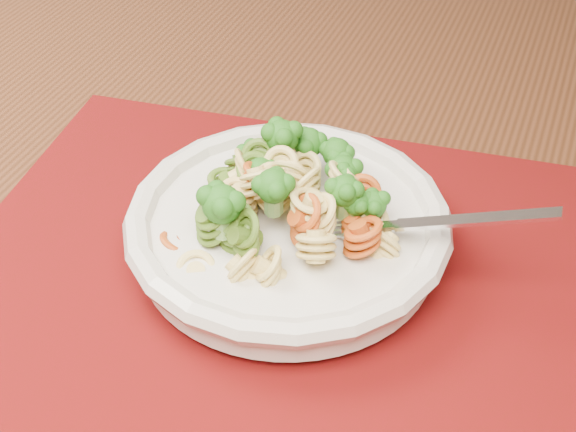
{
  "coord_description": "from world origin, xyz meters",
  "views": [
    {
      "loc": [
        0.23,
        -0.21,
        1.19
      ],
      "look_at": [
        0.25,
        0.24,
        0.81
      ],
      "focal_mm": 50.0,
      "sensor_mm": 36.0,
      "label": 1
    }
  ],
  "objects": [
    {
      "name": "fork",
      "position": [
        0.3,
        0.21,
        0.82
      ],
      "size": [
        0.18,
        0.09,
        0.08
      ],
      "primitive_type": null,
      "rotation": [
        0.0,
        -0.35,
        -0.36
      ],
      "color": "silver",
      "rests_on": "pasta_bowl"
    },
    {
      "name": "placemat",
      "position": [
        0.25,
        0.22,
        0.77
      ],
      "size": [
        0.59,
        0.52,
        0.0
      ],
      "primitive_type": "cube",
      "rotation": [
        0.0,
        0.0,
        -0.31
      ],
      "color": "#5C030B",
      "rests_on": "dining_table"
    },
    {
      "name": "pasta_bowl",
      "position": [
        0.25,
        0.24,
        0.8
      ],
      "size": [
        0.24,
        0.24,
        0.05
      ],
      "color": "beige",
      "rests_on": "placemat"
    },
    {
      "name": "pasta_broccoli_heap",
      "position": [
        0.25,
        0.24,
        0.82
      ],
      "size": [
        0.2,
        0.2,
        0.06
      ],
      "primitive_type": null,
      "color": "tan",
      "rests_on": "pasta_bowl"
    },
    {
      "name": "dining_table",
      "position": [
        0.33,
        0.28,
        0.67
      ],
      "size": [
        1.78,
        1.51,
        0.77
      ],
      "rotation": [
        0.0,
        0.0,
        -0.42
      ],
      "color": "#4C2815",
      "rests_on": "ground"
    }
  ]
}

